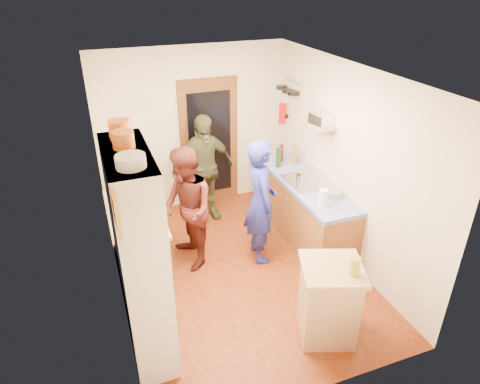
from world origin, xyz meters
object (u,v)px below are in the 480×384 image
hutch_body (140,257)px  person_hob (263,202)px  person_left (188,208)px  person_back (204,169)px  island_base (328,303)px  right_counter_base (301,209)px

hutch_body → person_hob: (1.73, 0.96, -0.24)m
person_left → person_back: (0.53, 1.03, 0.03)m
hutch_body → person_left: bearing=57.6°
person_back → island_base: bearing=-88.0°
hutch_body → island_base: size_ratio=2.56×
island_base → person_left: person_left is taller
person_hob → hutch_body: bearing=125.5°
island_base → person_back: size_ratio=0.50×
hutch_body → island_base: (1.82, -0.59, -0.67)m
island_base → person_left: (-1.04, 1.82, 0.40)m
hutch_body → island_base: bearing=-18.0°
person_back → person_left: bearing=-125.5°
right_counter_base → person_back: person_back is taller
hutch_body → person_hob: bearing=29.0°
island_base → person_hob: 1.61m
hutch_body → person_back: 2.61m
person_left → person_back: person_back is taller
right_counter_base → person_left: person_left is taller
person_hob → person_left: person_hob is taller
right_counter_base → hutch_body: bearing=-152.5°
right_counter_base → person_left: size_ratio=1.33×
person_left → person_back: 1.15m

